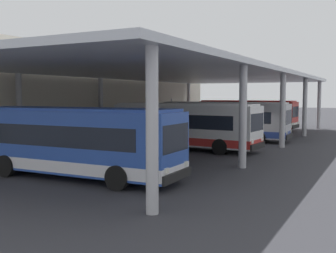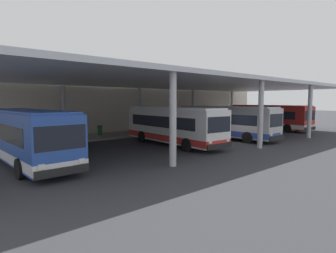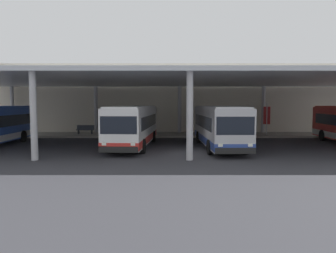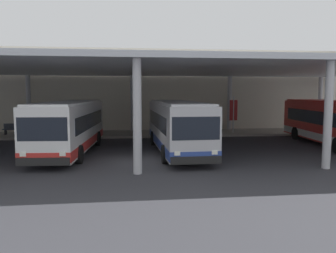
{
  "view_description": "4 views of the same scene",
  "coord_description": "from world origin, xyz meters",
  "px_view_note": "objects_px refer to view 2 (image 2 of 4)",
  "views": [
    {
      "loc": [
        -29.44,
        -8.84,
        3.73
      ],
      "look_at": [
        -4.46,
        4.35,
        1.56
      ],
      "focal_mm": 43.69,
      "sensor_mm": 36.0,
      "label": 1
    },
    {
      "loc": [
        -19.67,
        -13.9,
        3.66
      ],
      "look_at": [
        -2.76,
        5.27,
        1.33
      ],
      "focal_mm": 29.68,
      "sensor_mm": 36.0,
      "label": 2
    },
    {
      "loc": [
        -1.29,
        -20.88,
        3.38
      ],
      "look_at": [
        -1.37,
        4.43,
        1.51
      ],
      "focal_mm": 33.25,
      "sensor_mm": 36.0,
      "label": 3
    },
    {
      "loc": [
        -0.39,
        -17.62,
        3.73
      ],
      "look_at": [
        2.31,
        5.13,
        1.38
      ],
      "focal_mm": 35.65,
      "sensor_mm": 36.0,
      "label": 4
    }
  ],
  "objects_px": {
    "bus_middle_bay": "(225,122)",
    "bench_waiting": "(63,134)",
    "bus_nearest_bay": "(26,136)",
    "bus_far_bay": "(269,117)",
    "bus_second_bay": "(173,125)",
    "banner_sign": "(205,114)",
    "trash_bin": "(100,130)"
  },
  "relations": [
    {
      "from": "bus_second_bay",
      "to": "bus_middle_bay",
      "type": "distance_m",
      "value": 6.61
    },
    {
      "from": "bench_waiting",
      "to": "trash_bin",
      "type": "height_order",
      "value": "trash_bin"
    },
    {
      "from": "banner_sign",
      "to": "trash_bin",
      "type": "bearing_deg",
      "value": 175.98
    },
    {
      "from": "bench_waiting",
      "to": "trash_bin",
      "type": "xyz_separation_m",
      "value": [
        3.85,
        0.18,
        0.01
      ]
    },
    {
      "from": "bus_second_bay",
      "to": "bench_waiting",
      "type": "relative_size",
      "value": 5.93
    },
    {
      "from": "bus_nearest_bay",
      "to": "bus_middle_bay",
      "type": "relative_size",
      "value": 1.0
    },
    {
      "from": "bus_nearest_bay",
      "to": "trash_bin",
      "type": "distance_m",
      "value": 12.46
    },
    {
      "from": "bus_middle_bay",
      "to": "bus_far_bay",
      "type": "height_order",
      "value": "same"
    },
    {
      "from": "bus_second_bay",
      "to": "banner_sign",
      "type": "xyz_separation_m",
      "value": [
        12.82,
        7.64,
        0.32
      ]
    },
    {
      "from": "bus_far_bay",
      "to": "bus_nearest_bay",
      "type": "bearing_deg",
      "value": -178.57
    },
    {
      "from": "banner_sign",
      "to": "bus_middle_bay",
      "type": "bearing_deg",
      "value": -127.42
    },
    {
      "from": "bus_far_bay",
      "to": "banner_sign",
      "type": "relative_size",
      "value": 3.34
    },
    {
      "from": "bus_middle_bay",
      "to": "trash_bin",
      "type": "distance_m",
      "value": 12.76
    },
    {
      "from": "bus_second_bay",
      "to": "trash_bin",
      "type": "distance_m",
      "value": 9.02
    },
    {
      "from": "bus_middle_bay",
      "to": "bus_far_bay",
      "type": "xyz_separation_m",
      "value": [
        11.16,
        1.47,
        0.0
      ]
    },
    {
      "from": "bus_nearest_bay",
      "to": "bus_far_bay",
      "type": "xyz_separation_m",
      "value": [
        29.05,
        0.73,
        0.0
      ]
    },
    {
      "from": "bus_second_bay",
      "to": "trash_bin",
      "type": "bearing_deg",
      "value": 104.16
    },
    {
      "from": "bench_waiting",
      "to": "trash_bin",
      "type": "distance_m",
      "value": 3.86
    },
    {
      "from": "bus_far_bay",
      "to": "trash_bin",
      "type": "distance_m",
      "value": 21.42
    },
    {
      "from": "bus_nearest_bay",
      "to": "banner_sign",
      "type": "distance_m",
      "value": 25.22
    },
    {
      "from": "bus_far_bay",
      "to": "trash_bin",
      "type": "xyz_separation_m",
      "value": [
        -19.95,
        7.73,
        -0.98
      ]
    },
    {
      "from": "bus_middle_bay",
      "to": "bus_far_bay",
      "type": "bearing_deg",
      "value": 7.49
    },
    {
      "from": "bus_middle_bay",
      "to": "bench_waiting",
      "type": "xyz_separation_m",
      "value": [
        -12.64,
        9.02,
        -0.99
      ]
    },
    {
      "from": "banner_sign",
      "to": "bus_far_bay",
      "type": "bearing_deg",
      "value": -53.51
    },
    {
      "from": "bus_far_bay",
      "to": "bench_waiting",
      "type": "distance_m",
      "value": 24.99
    },
    {
      "from": "banner_sign",
      "to": "bus_second_bay",
      "type": "bearing_deg",
      "value": -149.22
    },
    {
      "from": "bus_nearest_bay",
      "to": "bus_far_bay",
      "type": "bearing_deg",
      "value": 1.43
    },
    {
      "from": "bus_middle_bay",
      "to": "banner_sign",
      "type": "height_order",
      "value": "banner_sign"
    },
    {
      "from": "bus_nearest_bay",
      "to": "bench_waiting",
      "type": "height_order",
      "value": "bus_nearest_bay"
    },
    {
      "from": "trash_bin",
      "to": "banner_sign",
      "type": "height_order",
      "value": "banner_sign"
    },
    {
      "from": "bus_nearest_bay",
      "to": "banner_sign",
      "type": "relative_size",
      "value": 3.31
    },
    {
      "from": "bus_middle_bay",
      "to": "bench_waiting",
      "type": "bearing_deg",
      "value": 144.5
    }
  ]
}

